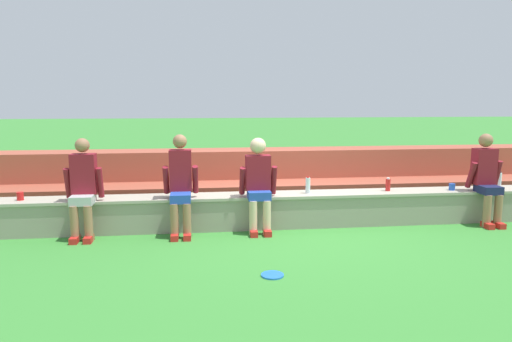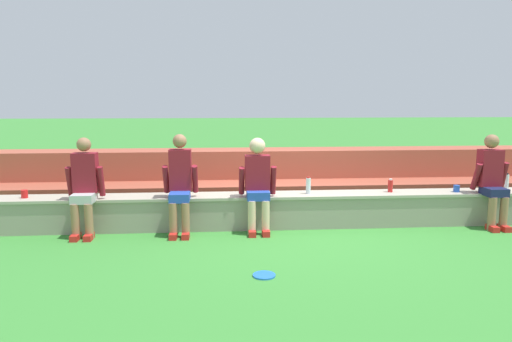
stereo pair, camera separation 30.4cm
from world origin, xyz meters
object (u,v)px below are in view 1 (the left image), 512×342
at_px(person_center, 259,182).
at_px(water_bottle_near_right, 499,180).
at_px(person_left_of_center, 181,183).
at_px(person_far_left, 83,186).
at_px(frisbee, 272,275).
at_px(plastic_cup_right_end, 20,196).
at_px(plastic_cup_middle, 452,187).
at_px(person_right_of_center, 487,177).
at_px(water_bottle_mid_right, 388,185).
at_px(water_bottle_center_gap, 308,185).

xyz_separation_m(person_center, water_bottle_near_right, (3.84, 0.27, -0.10)).
xyz_separation_m(person_left_of_center, water_bottle_near_right, (4.92, 0.25, -0.11)).
xyz_separation_m(person_far_left, frisbee, (2.31, -1.69, -0.70)).
distance_m(plastic_cup_right_end, plastic_cup_middle, 6.29).
bearing_deg(person_right_of_center, plastic_cup_right_end, 177.96).
xyz_separation_m(person_left_of_center, person_center, (1.08, -0.02, -0.00)).
xyz_separation_m(person_center, plastic_cup_middle, (3.01, 0.19, -0.18)).
distance_m(person_left_of_center, water_bottle_mid_right, 3.11).
bearing_deg(water_bottle_center_gap, person_far_left, -175.83).
relative_size(water_bottle_mid_right, frisbee, 0.83).
relative_size(water_bottle_center_gap, plastic_cup_right_end, 2.26).
height_order(person_right_of_center, plastic_cup_middle, person_right_of_center).
relative_size(plastic_cup_right_end, plastic_cup_middle, 1.10).
xyz_separation_m(person_right_of_center, frisbee, (-3.50, -1.70, -0.70)).
distance_m(plastic_cup_right_end, frisbee, 3.79).
relative_size(person_far_left, plastic_cup_right_end, 11.97).
distance_m(water_bottle_center_gap, plastic_cup_right_end, 4.04).
relative_size(person_far_left, person_right_of_center, 0.99).
xyz_separation_m(person_right_of_center, water_bottle_center_gap, (-2.67, 0.23, -0.10)).
height_order(person_far_left, plastic_cup_middle, person_far_left).
relative_size(person_left_of_center, person_center, 1.04).
bearing_deg(water_bottle_near_right, water_bottle_center_gap, -179.15).
bearing_deg(water_bottle_mid_right, plastic_cup_right_end, -179.81).
height_order(person_left_of_center, plastic_cup_right_end, person_left_of_center).
bearing_deg(water_bottle_mid_right, person_right_of_center, -10.25).
relative_size(water_bottle_near_right, plastic_cup_middle, 2.57).
bearing_deg(person_far_left, water_bottle_mid_right, 3.39).
bearing_deg(water_bottle_center_gap, person_center, -163.53).
bearing_deg(person_left_of_center, person_center, -0.99).
distance_m(person_far_left, person_left_of_center, 1.29).
height_order(person_center, water_bottle_center_gap, person_center).
bearing_deg(water_bottle_center_gap, plastic_cup_right_end, 179.81).
distance_m(water_bottle_near_right, water_bottle_center_gap, 3.07).
xyz_separation_m(water_bottle_mid_right, frisbee, (-2.08, -1.95, -0.57)).
relative_size(person_far_left, water_bottle_mid_right, 6.66).
height_order(water_bottle_center_gap, frisbee, water_bottle_center_gap).
bearing_deg(water_bottle_near_right, frisbee, -153.26).
height_order(person_right_of_center, water_bottle_center_gap, person_right_of_center).
height_order(water_bottle_center_gap, plastic_cup_middle, water_bottle_center_gap).
bearing_deg(person_right_of_center, water_bottle_center_gap, 175.17).
bearing_deg(water_bottle_center_gap, water_bottle_near_right, 0.85).
xyz_separation_m(water_bottle_mid_right, plastic_cup_right_end, (-5.29, -0.02, -0.04)).
bearing_deg(person_far_left, person_center, 0.08).
bearing_deg(plastic_cup_middle, water_bottle_mid_right, 176.09).
distance_m(person_right_of_center, water_bottle_mid_right, 1.45).
distance_m(person_far_left, person_center, 2.38).
xyz_separation_m(person_far_left, plastic_cup_right_end, (-0.90, 0.24, -0.16)).
xyz_separation_m(person_left_of_center, frisbee, (1.02, -1.71, -0.71)).
bearing_deg(plastic_cup_right_end, water_bottle_mid_right, 0.19).
bearing_deg(water_bottle_center_gap, frisbee, -113.36).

